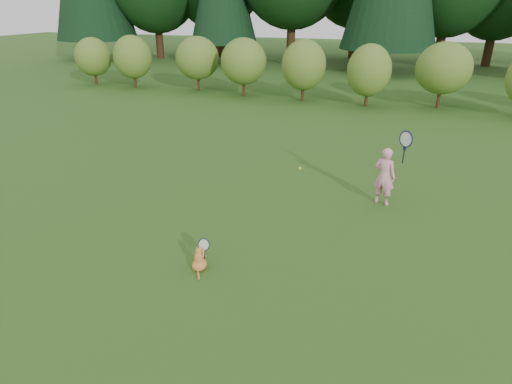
% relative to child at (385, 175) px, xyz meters
% --- Properties ---
extents(ground, '(100.00, 100.00, 0.00)m').
position_rel_child_xyz_m(ground, '(-2.61, -2.58, -0.69)').
color(ground, '#215016').
rests_on(ground, ground).
extents(shrub_row, '(28.00, 3.00, 2.80)m').
position_rel_child_xyz_m(shrub_row, '(-2.61, 10.42, 0.71)').
color(shrub_row, '#597C26').
rests_on(shrub_row, ground).
extents(child, '(0.75, 0.49, 1.98)m').
position_rel_child_xyz_m(child, '(0.00, 0.00, 0.00)').
color(child, pink).
rests_on(child, ground).
extents(cat, '(0.32, 0.57, 0.58)m').
position_rel_child_xyz_m(cat, '(-2.81, -3.66, -0.47)').
color(cat, orange).
rests_on(cat, ground).
extents(tennis_ball, '(0.07, 0.07, 0.07)m').
position_rel_child_xyz_m(tennis_ball, '(-1.80, -0.52, 0.13)').
color(tennis_ball, '#9DD619').
rests_on(tennis_ball, ground).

